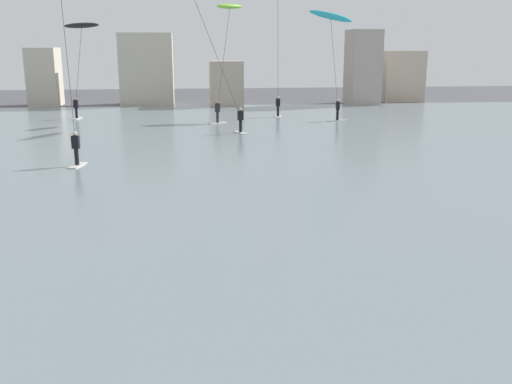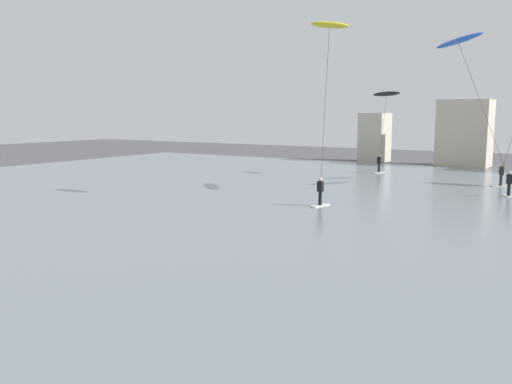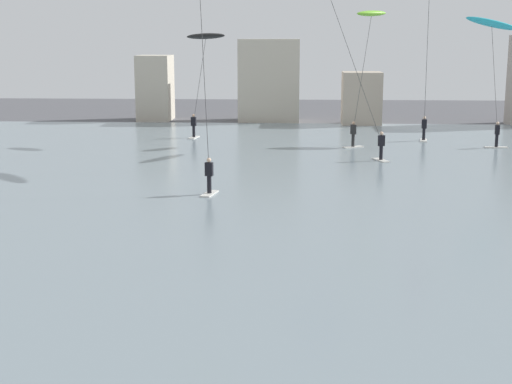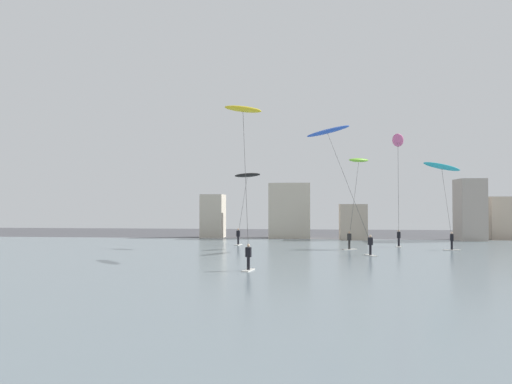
% 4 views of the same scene
% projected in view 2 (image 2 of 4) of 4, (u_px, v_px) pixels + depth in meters
% --- Properties ---
extents(water_bay, '(84.00, 52.00, 0.10)m').
position_uv_depth(water_bay, '(420.00, 211.00, 30.08)').
color(water_bay, gray).
rests_on(water_bay, ground).
extents(kitesurfer_blue, '(5.82, 3.35, 10.39)m').
position_uv_depth(kitesurfer_blue, '(462.00, 50.00, 34.49)').
color(kitesurfer_blue, silver).
rests_on(kitesurfer_blue, water_bay).
extents(kitesurfer_black, '(2.93, 3.65, 7.17)m').
position_uv_depth(kitesurfer_black, '(385.00, 103.00, 45.71)').
color(kitesurfer_black, silver).
rests_on(kitesurfer_black, water_bay).
extents(kitesurfer_yellow, '(2.59, 3.38, 10.83)m').
position_uv_depth(kitesurfer_yellow, '(328.00, 49.00, 31.86)').
color(kitesurfer_yellow, silver).
rests_on(kitesurfer_yellow, water_bay).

